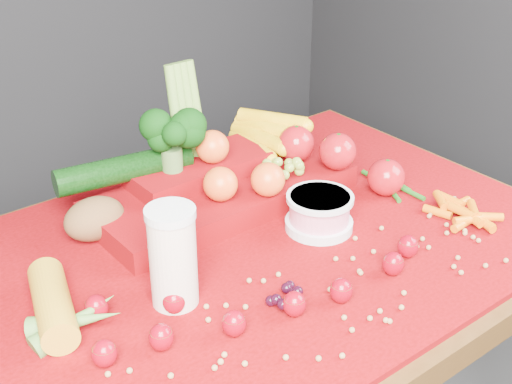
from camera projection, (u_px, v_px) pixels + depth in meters
table at (263, 287)px, 1.34m from camera, size 1.10×0.80×0.75m
red_cloth at (263, 242)px, 1.29m from camera, size 1.05×0.75×0.01m
milk_glass at (173, 253)px, 1.08m from camera, size 0.08×0.08×0.17m
yogurt_bowl at (319, 211)px, 1.30m from camera, size 0.13×0.13×0.07m
strawberry_scatter at (243, 295)px, 1.10m from camera, size 0.58×0.28×0.05m
dark_grape_cluster at (286, 296)px, 1.12m from camera, size 0.06×0.05×0.03m
soybean_scatter at (341, 288)px, 1.15m from camera, size 0.84×0.24×0.01m
corn_ear at (68, 316)px, 1.06m from camera, size 0.22×0.26×0.06m
potato at (95, 219)px, 1.27m from camera, size 0.11×0.08×0.08m
baby_carrot_pile at (460, 211)px, 1.34m from camera, size 0.18×0.18×0.03m
green_bean_pile at (392, 185)px, 1.46m from camera, size 0.14×0.12×0.01m
produce_mound at (229, 173)px, 1.39m from camera, size 0.61×0.36×0.27m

